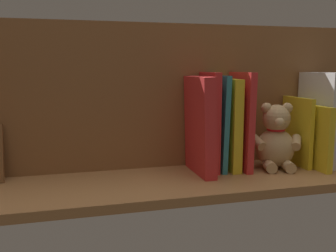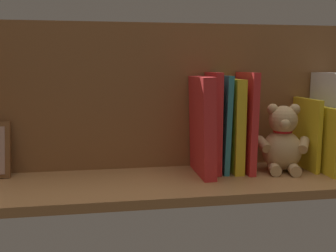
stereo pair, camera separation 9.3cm
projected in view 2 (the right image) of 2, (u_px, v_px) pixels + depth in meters
ground_plane at (168, 183)px, 95.61cm from camera, size 116.85×29.21×2.20cm
shelf_back_panel at (161, 97)px, 104.50cm from camera, size 116.85×1.50×39.25cm
dictionary_thick_white at (334, 121)px, 104.02cm from camera, size 5.97×15.83×26.12cm
book_1 at (319, 138)px, 102.67cm from camera, size 1.81×18.58×17.33cm
book_2 at (306, 134)px, 104.39cm from camera, size 1.21×13.92×19.21cm
teddy_bear at (282, 142)px, 101.70cm from camera, size 14.15×13.34×18.05cm
book_3 at (246, 122)px, 101.30cm from camera, size 2.15×13.43×26.29cm
book_4 at (233, 125)px, 101.46cm from camera, size 2.54×12.34×24.51cm
book_5 at (222, 124)px, 101.19cm from camera, size 2.07×11.76×25.46cm
book_6 at (213, 123)px, 100.70cm from camera, size 1.86×11.78×26.27cm
book_7 at (202, 126)px, 98.12cm from camera, size 3.88×16.06×25.32cm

